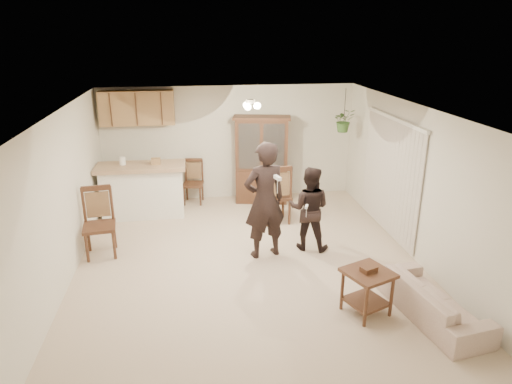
{
  "coord_description": "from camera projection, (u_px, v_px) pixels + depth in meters",
  "views": [
    {
      "loc": [
        -0.84,
        -6.57,
        3.61
      ],
      "look_at": [
        0.18,
        0.4,
        1.1
      ],
      "focal_mm": 32.0,
      "sensor_mm": 36.0,
      "label": 1
    }
  ],
  "objects": [
    {
      "name": "floor",
      "position": [
        249.0,
        264.0,
        7.45
      ],
      "size": [
        6.5,
        6.5,
        0.0
      ],
      "primitive_type": "plane",
      "color": "beige",
      "rests_on": "ground"
    },
    {
      "name": "ceiling",
      "position": [
        248.0,
        111.0,
        6.61
      ],
      "size": [
        5.5,
        6.5,
        0.02
      ],
      "primitive_type": "cube",
      "color": "silver",
      "rests_on": "wall_back"
    },
    {
      "name": "wall_back",
      "position": [
        229.0,
        143.0,
        10.06
      ],
      "size": [
        5.5,
        0.02,
        2.5
      ],
      "primitive_type": "cube",
      "color": "silver",
      "rests_on": "ground"
    },
    {
      "name": "wall_front",
      "position": [
        296.0,
        315.0,
        4.0
      ],
      "size": [
        5.5,
        0.02,
        2.5
      ],
      "primitive_type": "cube",
      "color": "silver",
      "rests_on": "ground"
    },
    {
      "name": "wall_left",
      "position": [
        62.0,
        201.0,
        6.65
      ],
      "size": [
        0.02,
        6.5,
        2.5
      ],
      "primitive_type": "cube",
      "color": "silver",
      "rests_on": "ground"
    },
    {
      "name": "wall_right",
      "position": [
        416.0,
        184.0,
        7.4
      ],
      "size": [
        0.02,
        6.5,
        2.5
      ],
      "primitive_type": "cube",
      "color": "silver",
      "rests_on": "ground"
    },
    {
      "name": "breakfast_bar",
      "position": [
        143.0,
        193.0,
        9.22
      ],
      "size": [
        1.6,
        0.55,
        1.0
      ],
      "primitive_type": "cube",
      "color": "white",
      "rests_on": "floor"
    },
    {
      "name": "bar_top",
      "position": [
        141.0,
        167.0,
        9.03
      ],
      "size": [
        1.75,
        0.7,
        0.08
      ],
      "primitive_type": "cube",
      "color": "tan",
      "rests_on": "breakfast_bar"
    },
    {
      "name": "upper_cabinets",
      "position": [
        137.0,
        108.0,
        9.34
      ],
      "size": [
        1.5,
        0.34,
        0.7
      ],
      "primitive_type": "cube",
      "color": "olive",
      "rests_on": "wall_back"
    },
    {
      "name": "vertical_blinds",
      "position": [
        390.0,
        176.0,
        8.28
      ],
      "size": [
        0.06,
        2.3,
        2.1
      ],
      "primitive_type": null,
      "color": "beige",
      "rests_on": "wall_right"
    },
    {
      "name": "ceiling_fixture",
      "position": [
        251.0,
        105.0,
        7.79
      ],
      "size": [
        0.36,
        0.36,
        0.2
      ],
      "primitive_type": null,
      "color": "#FFEFBF",
      "rests_on": "ceiling"
    },
    {
      "name": "hanging_plant",
      "position": [
        344.0,
        120.0,
        9.38
      ],
      "size": [
        0.43,
        0.37,
        0.48
      ],
      "primitive_type": "imported",
      "color": "#355823",
      "rests_on": "ceiling"
    },
    {
      "name": "plant_cord",
      "position": [
        345.0,
        105.0,
        9.27
      ],
      "size": [
        0.01,
        0.01,
        0.65
      ],
      "primitive_type": "cylinder",
      "color": "black",
      "rests_on": "ceiling"
    },
    {
      "name": "sofa",
      "position": [
        434.0,
        292.0,
        5.97
      ],
      "size": [
        1.01,
        1.96,
        0.73
      ],
      "primitive_type": "imported",
      "rotation": [
        0.0,
        0.0,
        1.72
      ],
      "color": "#F0DEC6",
      "rests_on": "floor"
    },
    {
      "name": "adult",
      "position": [
        265.0,
        205.0,
        7.45
      ],
      "size": [
        0.75,
        0.59,
        1.8
      ],
      "primitive_type": "imported",
      "rotation": [
        0.0,
        0.0,
        3.4
      ],
      "color": "black",
      "rests_on": "floor"
    },
    {
      "name": "child",
      "position": [
        309.0,
        212.0,
        7.79
      ],
      "size": [
        0.8,
        0.73,
        1.35
      ],
      "primitive_type": "imported",
      "rotation": [
        0.0,
        0.0,
        2.75
      ],
      "color": "black",
      "rests_on": "floor"
    },
    {
      "name": "china_hutch",
      "position": [
        262.0,
        160.0,
        9.88
      ],
      "size": [
        1.27,
        0.69,
        1.9
      ],
      "rotation": [
        0.0,
        0.0,
        -0.2
      ],
      "color": "#391E14",
      "rests_on": "floor"
    },
    {
      "name": "side_table",
      "position": [
        367.0,
        291.0,
        6.07
      ],
      "size": [
        0.74,
        0.74,
        0.69
      ],
      "rotation": [
        0.0,
        0.0,
        0.39
      ],
      "color": "#391E14",
      "rests_on": "floor"
    },
    {
      "name": "chair_bar",
      "position": [
        101.0,
        237.0,
        7.65
      ],
      "size": [
        0.58,
        0.58,
        1.17
      ],
      "rotation": [
        0.0,
        0.0,
        0.12
      ],
      "color": "#391E14",
      "rests_on": "floor"
    },
    {
      "name": "chair_hutch_left",
      "position": [
        193.0,
        191.0,
        10.0
      ],
      "size": [
        0.49,
        0.49,
        0.96
      ],
      "rotation": [
        0.0,
        0.0,
        -0.18
      ],
      "color": "#391E14",
      "rests_on": "floor"
    },
    {
      "name": "chair_hutch_right",
      "position": [
        276.0,
        205.0,
        9.01
      ],
      "size": [
        0.57,
        0.57,
        1.2
      ],
      "rotation": [
        0.0,
        0.0,
        3.23
      ],
      "color": "#391E14",
      "rests_on": "floor"
    },
    {
      "name": "controller_adult",
      "position": [
        277.0,
        178.0,
        6.85
      ],
      "size": [
        0.09,
        0.18,
        0.05
      ],
      "primitive_type": "cube",
      "rotation": [
        0.0,
        0.0,
        3.4
      ],
      "color": "white",
      "rests_on": "adult"
    },
    {
      "name": "controller_child",
      "position": [
        306.0,
        207.0,
        7.4
      ],
      "size": [
        0.09,
        0.13,
        0.04
      ],
      "primitive_type": "cube",
      "rotation": [
        0.0,
        0.0,
        2.75
      ],
      "color": "white",
      "rests_on": "child"
    }
  ]
}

